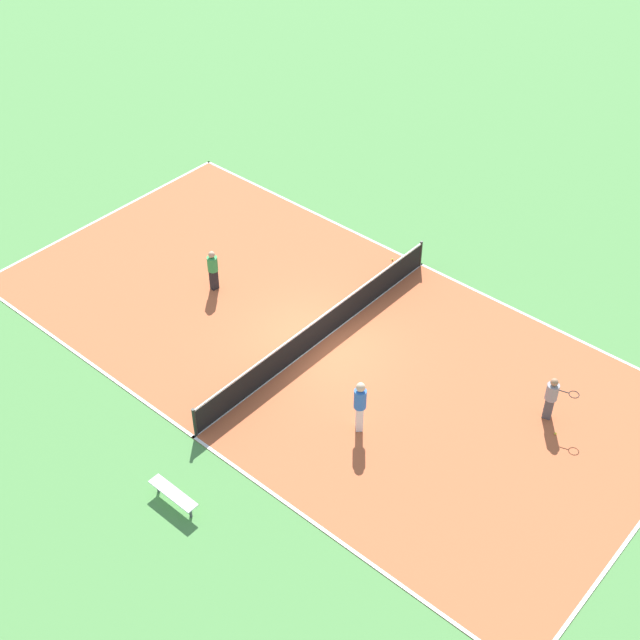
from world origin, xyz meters
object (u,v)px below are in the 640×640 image
tennis_ball_midcourt (392,260)px  tennis_ball_near_net (555,434)px  player_baseline_gray (552,396)px  player_near_blue (360,403)px  tennis_net (320,328)px  player_far_green (213,268)px  bench (173,494)px

tennis_ball_midcourt → tennis_ball_near_net: 9.41m
player_baseline_gray → tennis_ball_near_net: player_baseline_gray is taller
tennis_ball_midcourt → tennis_ball_near_net: (3.65, 8.68, 0.00)m
tennis_ball_midcourt → tennis_ball_near_net: bearing=67.2°
player_near_blue → tennis_ball_midcourt: bearing=-13.5°
tennis_net → player_baseline_gray: size_ratio=7.17×
player_far_green → player_near_blue: (1.85, 7.93, 0.17)m
player_far_green → player_baseline_gray: player_far_green is taller
tennis_net → tennis_ball_midcourt: tennis_net is taller
tennis_ball_midcourt → tennis_ball_near_net: same height
tennis_net → bench: 7.58m
player_near_blue → tennis_ball_midcourt: (-7.17, -4.28, -1.01)m
bench → tennis_ball_near_net: bearing=54.1°
tennis_net → player_baseline_gray: bearing=104.1°
player_far_green → tennis_ball_near_net: 12.46m
player_near_blue → tennis_ball_near_net: (-3.52, 4.39, -1.01)m
bench → tennis_ball_near_net: bench is taller
tennis_net → tennis_ball_midcourt: size_ratio=160.50×
tennis_net → player_far_green: size_ratio=7.11×
player_far_green → tennis_ball_near_net: (-1.67, 12.32, -0.83)m
player_far_green → tennis_ball_near_net: bearing=100.8°
tennis_net → bench: bearing=10.4°
bench → player_far_green: (-7.15, -5.93, 0.50)m
player_baseline_gray → player_near_blue: (3.97, -3.85, 0.18)m
player_baseline_gray → tennis_ball_near_net: bearing=-56.7°
player_baseline_gray → tennis_ball_near_net: (0.45, 0.54, -0.83)m
player_far_green → tennis_ball_near_net: size_ratio=22.58×
player_baseline_gray → tennis_ball_near_net: 1.08m
player_near_blue → tennis_ball_midcourt: size_ratio=26.48×
player_baseline_gray → tennis_ball_midcourt: bearing=141.5°
tennis_ball_near_net → bench: bearing=-35.9°
tennis_net → tennis_ball_near_net: 7.89m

